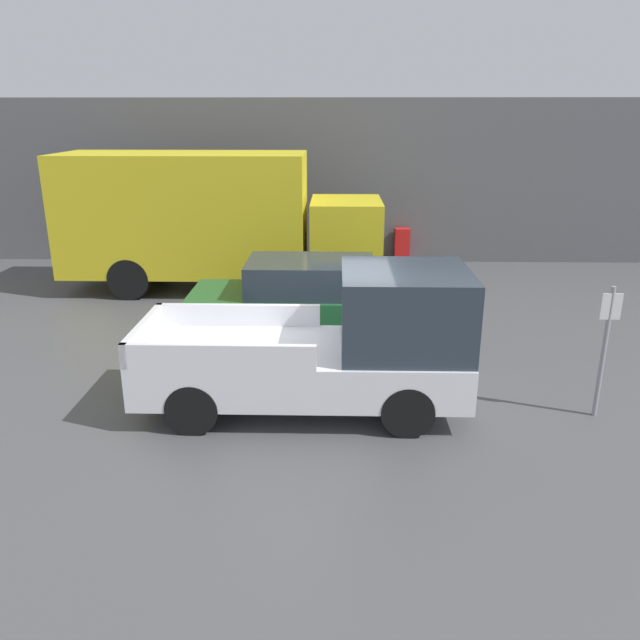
{
  "coord_description": "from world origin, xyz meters",
  "views": [
    {
      "loc": [
        0.33,
        -9.59,
        4.52
      ],
      "look_at": [
        0.08,
        0.46,
        1.13
      ],
      "focal_mm": 35.0,
      "sensor_mm": 36.0,
      "label": 1
    }
  ],
  "objects_px": {
    "delivery_truck": "(209,218)",
    "parking_sign": "(605,344)",
    "newspaper_box": "(402,246)",
    "car": "(306,299)",
    "pickup_truck": "(336,346)"
  },
  "relations": [
    {
      "from": "parking_sign",
      "to": "pickup_truck",
      "type": "bearing_deg",
      "value": 177.2
    },
    {
      "from": "car",
      "to": "newspaper_box",
      "type": "bearing_deg",
      "value": 68.36
    },
    {
      "from": "pickup_truck",
      "to": "parking_sign",
      "type": "bearing_deg",
      "value": -2.8
    },
    {
      "from": "car",
      "to": "delivery_truck",
      "type": "bearing_deg",
      "value": 125.67
    },
    {
      "from": "car",
      "to": "newspaper_box",
      "type": "xyz_separation_m",
      "value": [
        2.65,
        6.68,
        -0.28
      ]
    },
    {
      "from": "car",
      "to": "newspaper_box",
      "type": "height_order",
      "value": "car"
    },
    {
      "from": "delivery_truck",
      "to": "parking_sign",
      "type": "relative_size",
      "value": 3.92
    },
    {
      "from": "pickup_truck",
      "to": "parking_sign",
      "type": "distance_m",
      "value": 4.05
    },
    {
      "from": "parking_sign",
      "to": "newspaper_box",
      "type": "relative_size",
      "value": 1.91
    },
    {
      "from": "car",
      "to": "parking_sign",
      "type": "relative_size",
      "value": 2.24
    },
    {
      "from": "delivery_truck",
      "to": "parking_sign",
      "type": "bearing_deg",
      "value": -44.48
    },
    {
      "from": "car",
      "to": "parking_sign",
      "type": "height_order",
      "value": "parking_sign"
    },
    {
      "from": "car",
      "to": "newspaper_box",
      "type": "distance_m",
      "value": 7.19
    },
    {
      "from": "pickup_truck",
      "to": "delivery_truck",
      "type": "distance_m",
      "value": 7.79
    },
    {
      "from": "newspaper_box",
      "to": "delivery_truck",
      "type": "bearing_deg",
      "value": -150.96
    }
  ]
}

